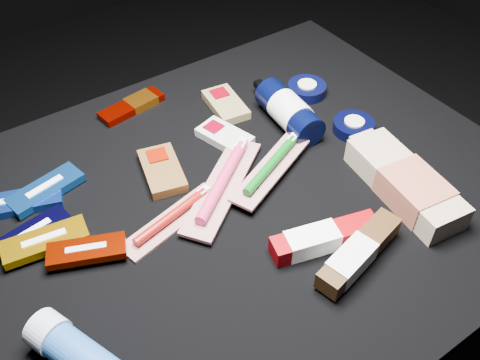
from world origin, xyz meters
TOP-DOWN VIEW (x-y plane):
  - ground at (0.00, 0.00)m, footprint 3.00×3.00m
  - cloth_table at (0.00, 0.00)m, footprint 0.98×0.78m
  - luna_bar_0 at (-0.30, 0.18)m, footprint 0.14×0.09m
  - luna_bar_1 at (-0.26, 0.18)m, footprint 0.13×0.07m
  - luna_bar_2 at (-0.31, 0.10)m, footprint 0.12×0.06m
  - luna_bar_3 at (-0.30, 0.07)m, footprint 0.13×0.07m
  - luna_bar_4 at (-0.26, 0.02)m, footprint 0.12×0.08m
  - clif_bar_0 at (-0.08, 0.12)m, footprint 0.09×0.13m
  - clif_bar_1 at (0.06, 0.14)m, footprint 0.08×0.11m
  - clif_bar_2 at (0.12, 0.22)m, footprint 0.07×0.12m
  - power_bar at (-0.03, 0.32)m, footprint 0.14×0.06m
  - lotion_bottle at (0.19, 0.10)m, footprint 0.08×0.20m
  - cream_tin_upper at (0.28, 0.16)m, footprint 0.08×0.08m
  - cream_tin_lower at (0.28, 0.01)m, footprint 0.08×0.08m
  - bodywash_bottle at (0.23, -0.16)m, footprint 0.11×0.24m
  - deodorant_stick at (-0.33, -0.12)m, footprint 0.09×0.14m
  - toothbrush_pack_0 at (-0.11, 0.01)m, footprint 0.19×0.08m
  - toothbrush_pack_1 at (-0.01, 0.02)m, footprint 0.23×0.19m
  - toothbrush_pack_2 at (0.08, 0.01)m, footprint 0.20×0.12m
  - toothpaste_carton_red at (0.05, -0.16)m, footprint 0.17×0.08m
  - toothpaste_carton_green at (0.07, -0.22)m, footprint 0.17×0.07m

SIDE VIEW (x-z plane):
  - ground at x=0.00m, z-range 0.00..0.00m
  - cloth_table at x=0.00m, z-range 0.00..0.40m
  - toothbrush_pack_0 at x=-0.11m, z-range 0.40..0.42m
  - power_bar at x=-0.03m, z-range 0.40..0.42m
  - luna_bar_0 at x=-0.30m, z-range 0.40..0.42m
  - clif_bar_1 at x=0.06m, z-range 0.40..0.42m
  - clif_bar_2 at x=0.12m, z-range 0.40..0.42m
  - clif_bar_0 at x=-0.08m, z-range 0.40..0.42m
  - luna_bar_1 at x=-0.26m, z-range 0.40..0.42m
  - cream_tin_lower at x=0.28m, z-range 0.40..0.42m
  - cream_tin_upper at x=0.28m, z-range 0.40..0.42m
  - luna_bar_2 at x=-0.31m, z-range 0.40..0.42m
  - luna_bar_3 at x=-0.30m, z-range 0.41..0.42m
  - toothpaste_carton_red at x=0.05m, z-range 0.40..0.43m
  - toothbrush_pack_1 at x=-0.01m, z-range 0.40..0.43m
  - luna_bar_4 at x=-0.26m, z-range 0.41..0.42m
  - toothpaste_carton_green at x=0.07m, z-range 0.41..0.44m
  - toothbrush_pack_2 at x=0.08m, z-range 0.41..0.43m
  - bodywash_bottle at x=0.23m, z-range 0.40..0.45m
  - deodorant_stick at x=-0.33m, z-range 0.40..0.45m
  - lotion_bottle at x=0.19m, z-range 0.40..0.46m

